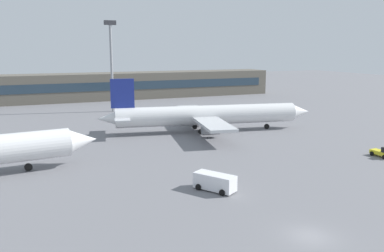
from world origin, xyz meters
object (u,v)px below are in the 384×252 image
at_px(floodlight_tower_west, 111,59).
at_px(airplane_mid, 209,115).
at_px(service_van_white, 215,182).
at_px(baggage_tug_yellow, 383,152).

bearing_deg(floodlight_tower_west, airplane_mid, -70.11).
relative_size(airplane_mid, service_van_white, 8.33).
bearing_deg(airplane_mid, floodlight_tower_west, 109.89).
relative_size(airplane_mid, baggage_tug_yellow, 12.41).
bearing_deg(baggage_tug_yellow, floodlight_tower_west, 114.54).
bearing_deg(baggage_tug_yellow, airplane_mid, 119.66).
distance_m(airplane_mid, floodlight_tower_west, 39.07).
relative_size(airplane_mid, floodlight_tower_west, 1.85).
distance_m(baggage_tug_yellow, service_van_white, 31.87).
xyz_separation_m(airplane_mid, baggage_tug_yellow, (16.89, -29.66, -2.65)).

